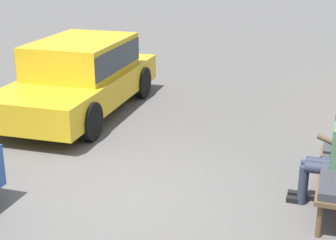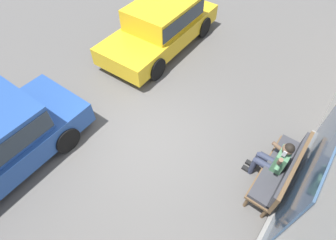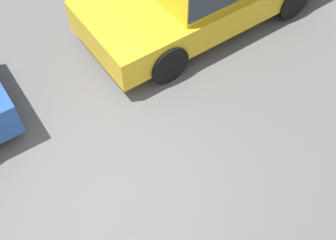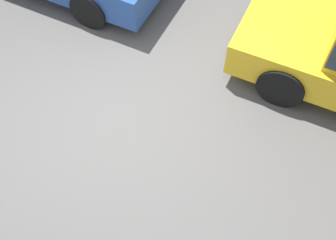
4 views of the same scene
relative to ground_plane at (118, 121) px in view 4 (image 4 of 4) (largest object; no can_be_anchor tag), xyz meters
The scene contains 1 object.
ground_plane is the anchor object (origin of this frame).
Camera 4 is at (-2.14, 2.60, 5.09)m, focal length 45.00 mm.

